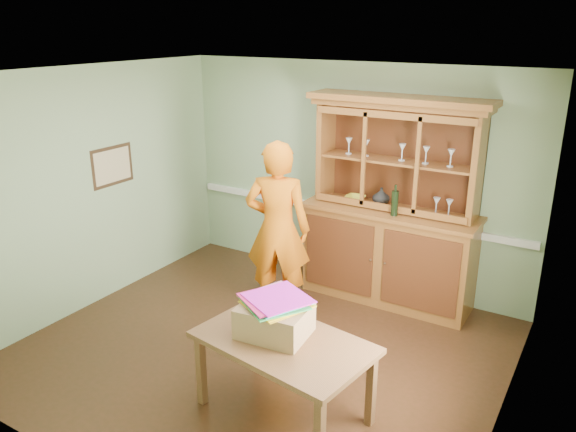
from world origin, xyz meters
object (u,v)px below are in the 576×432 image
Objects in this scene: china_hutch at (390,232)px; dining_table at (284,349)px; person at (278,229)px; cardboard_box at (274,320)px.

china_hutch is 2.43m from dining_table.
person reaches higher than dining_table.
person is at bearing 132.28° from dining_table.
china_hutch reaches higher than cardboard_box.
dining_table is at bearing 103.06° from person.
china_hutch is at bearing -156.08° from person.
dining_table is 2.76× the size of cardboard_box.
cardboard_box is at bearing 100.66° from person.
cardboard_box is at bearing -91.50° from china_hutch.
cardboard_box reaches higher than dining_table.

